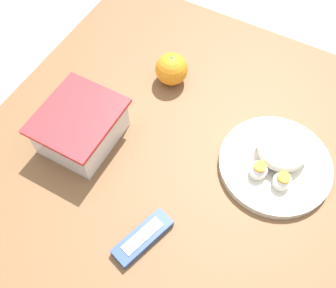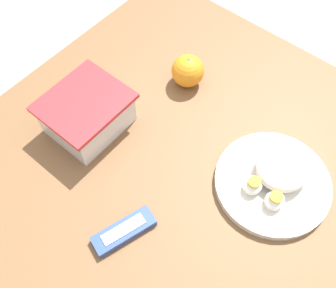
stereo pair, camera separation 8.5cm
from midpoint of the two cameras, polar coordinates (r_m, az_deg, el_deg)
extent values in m
plane|color=#B2A899|center=(1.55, 1.22, -15.98)|extent=(10.00, 10.00, 0.00)
cube|color=brown|center=(0.87, 2.10, -3.32)|extent=(0.99, 0.85, 0.03)
cylinder|color=brown|center=(1.50, 1.18, 9.29)|extent=(0.06, 0.06, 0.71)
cube|color=white|center=(0.89, -8.96, 4.00)|extent=(0.16, 0.14, 0.08)
cube|color=beige|center=(0.90, -8.84, 3.50)|extent=(0.15, 0.13, 0.05)
cube|color=red|center=(0.85, -9.37, 5.78)|extent=(0.18, 0.16, 0.01)
ellipsoid|color=gray|center=(0.87, -11.64, 2.84)|extent=(0.04, 0.04, 0.02)
ellipsoid|color=gray|center=(0.88, -8.88, 4.17)|extent=(0.07, 0.06, 0.03)
ellipsoid|color=gray|center=(0.89, -6.43, 5.75)|extent=(0.06, 0.04, 0.03)
sphere|color=orange|center=(0.96, 5.44, 10.34)|extent=(0.08, 0.08, 0.08)
cylinder|color=#4C662D|center=(0.93, 5.64, 11.87)|extent=(0.01, 0.01, 0.00)
cylinder|color=silver|center=(0.87, 17.64, -5.66)|extent=(0.24, 0.24, 0.02)
ellipsoid|color=white|center=(0.85, 19.16, -3.31)|extent=(0.12, 0.11, 0.05)
ellipsoid|color=white|center=(0.82, 18.10, -8.03)|extent=(0.05, 0.04, 0.03)
cylinder|color=#F4A823|center=(0.81, 18.40, -7.59)|extent=(0.03, 0.03, 0.01)
ellipsoid|color=white|center=(0.83, 15.12, -6.06)|extent=(0.05, 0.04, 0.03)
cylinder|color=#F4A823|center=(0.81, 15.37, -5.59)|extent=(0.03, 0.03, 0.01)
cube|color=#334C9E|center=(0.79, -3.32, -12.78)|extent=(0.13, 0.08, 0.02)
cube|color=white|center=(0.78, -3.36, -12.54)|extent=(0.09, 0.05, 0.00)
camera|label=1|loc=(0.04, -87.13, 4.72)|focal=42.00mm
camera|label=2|loc=(0.04, 92.87, -4.72)|focal=42.00mm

